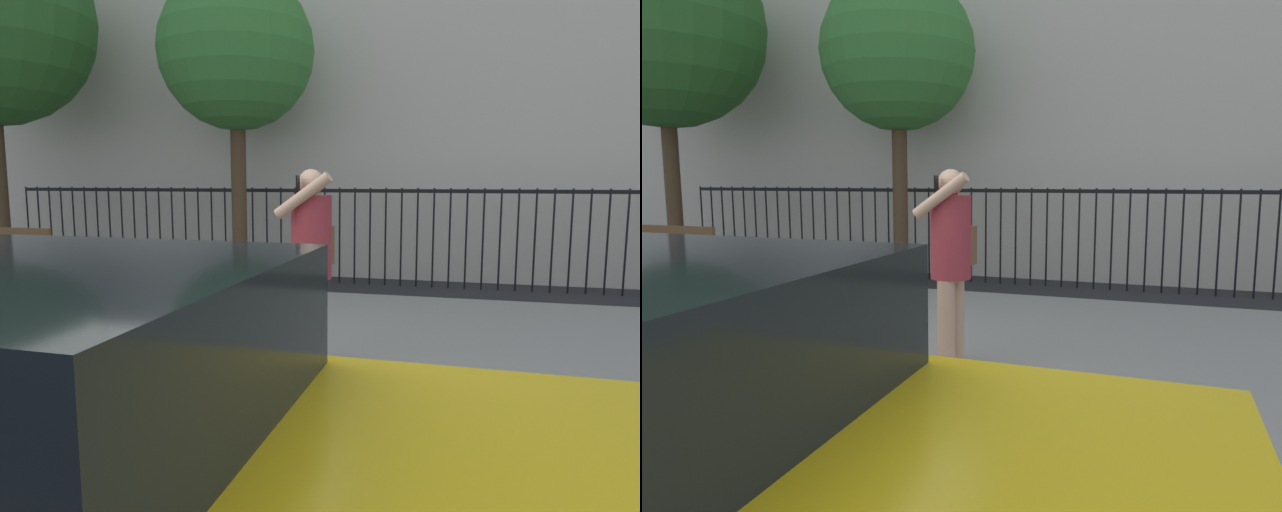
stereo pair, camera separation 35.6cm
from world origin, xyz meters
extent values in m
plane|color=#28282B|center=(0.00, 0.00, 0.00)|extent=(60.00, 60.00, 0.00)
cube|color=gray|center=(0.00, 2.20, 0.07)|extent=(28.00, 4.40, 0.15)
cube|color=black|center=(0.00, 5.90, 1.55)|extent=(12.00, 0.04, 0.06)
cylinder|color=black|center=(-6.00, 5.90, 0.80)|extent=(0.03, 0.03, 1.60)
cylinder|color=black|center=(-5.74, 5.90, 0.80)|extent=(0.03, 0.03, 1.60)
cylinder|color=black|center=(-5.49, 5.90, 0.80)|extent=(0.03, 0.03, 1.60)
cylinder|color=black|center=(-5.23, 5.90, 0.80)|extent=(0.03, 0.03, 1.60)
cylinder|color=black|center=(-4.98, 5.90, 0.80)|extent=(0.03, 0.03, 1.60)
cylinder|color=black|center=(-4.72, 5.90, 0.80)|extent=(0.03, 0.03, 1.60)
cylinder|color=black|center=(-4.47, 5.90, 0.80)|extent=(0.03, 0.03, 1.60)
cylinder|color=black|center=(-4.21, 5.90, 0.80)|extent=(0.03, 0.03, 1.60)
cylinder|color=black|center=(-3.96, 5.90, 0.80)|extent=(0.03, 0.03, 1.60)
cylinder|color=black|center=(-3.70, 5.90, 0.80)|extent=(0.03, 0.03, 1.60)
cylinder|color=black|center=(-3.45, 5.90, 0.80)|extent=(0.03, 0.03, 1.60)
cylinder|color=black|center=(-3.19, 5.90, 0.80)|extent=(0.03, 0.03, 1.60)
cylinder|color=black|center=(-2.94, 5.90, 0.80)|extent=(0.03, 0.03, 1.60)
cylinder|color=black|center=(-2.68, 5.90, 0.80)|extent=(0.03, 0.03, 1.60)
cylinder|color=black|center=(-2.43, 5.90, 0.80)|extent=(0.03, 0.03, 1.60)
cylinder|color=black|center=(-2.17, 5.90, 0.80)|extent=(0.03, 0.03, 1.60)
cylinder|color=black|center=(-1.91, 5.90, 0.80)|extent=(0.03, 0.03, 1.60)
cylinder|color=black|center=(-1.66, 5.90, 0.80)|extent=(0.03, 0.03, 1.60)
cylinder|color=black|center=(-1.40, 5.90, 0.80)|extent=(0.03, 0.03, 1.60)
cylinder|color=black|center=(-1.15, 5.90, 0.80)|extent=(0.03, 0.03, 1.60)
cylinder|color=black|center=(-0.89, 5.90, 0.80)|extent=(0.03, 0.03, 1.60)
cylinder|color=black|center=(-0.64, 5.90, 0.80)|extent=(0.03, 0.03, 1.60)
cylinder|color=black|center=(-0.38, 5.90, 0.80)|extent=(0.03, 0.03, 1.60)
cylinder|color=black|center=(-0.13, 5.90, 0.80)|extent=(0.03, 0.03, 1.60)
cylinder|color=black|center=(0.13, 5.90, 0.80)|extent=(0.03, 0.03, 1.60)
cylinder|color=black|center=(0.38, 5.90, 0.80)|extent=(0.03, 0.03, 1.60)
cylinder|color=black|center=(0.64, 5.90, 0.80)|extent=(0.03, 0.03, 1.60)
cylinder|color=black|center=(0.89, 5.90, 0.80)|extent=(0.03, 0.03, 1.60)
cylinder|color=black|center=(1.15, 5.90, 0.80)|extent=(0.03, 0.03, 1.60)
cylinder|color=black|center=(1.40, 5.90, 0.80)|extent=(0.03, 0.03, 1.60)
cylinder|color=black|center=(1.66, 5.90, 0.80)|extent=(0.03, 0.03, 1.60)
cylinder|color=black|center=(1.91, 5.90, 0.80)|extent=(0.03, 0.03, 1.60)
cylinder|color=black|center=(2.17, 5.90, 0.80)|extent=(0.03, 0.03, 1.60)
cylinder|color=black|center=(2.43, 5.90, 0.80)|extent=(0.03, 0.03, 1.60)
cylinder|color=black|center=(2.68, 5.90, 0.80)|extent=(0.03, 0.03, 1.60)
cylinder|color=black|center=(2.94, 5.90, 0.80)|extent=(0.03, 0.03, 1.60)
cylinder|color=black|center=(3.19, 5.90, 0.80)|extent=(0.03, 0.03, 1.60)
cylinder|color=black|center=(3.45, 5.90, 0.80)|extent=(0.03, 0.03, 1.60)
cylinder|color=black|center=(3.70, 5.90, 0.80)|extent=(0.03, 0.03, 1.60)
cylinder|color=black|center=(3.96, 5.90, 0.80)|extent=(0.03, 0.03, 1.60)
cylinder|color=black|center=(4.21, 5.90, 0.80)|extent=(0.03, 0.03, 1.60)
cube|color=yellow|center=(0.68, -1.62, 0.57)|extent=(4.24, 1.91, 0.70)
cylinder|color=black|center=(2.05, -0.84, 0.32)|extent=(0.65, 0.24, 0.64)
cylinder|color=tan|center=(0.85, 1.19, 0.53)|extent=(0.15, 0.15, 0.76)
cylinder|color=tan|center=(0.87, 1.39, 0.53)|extent=(0.15, 0.15, 0.76)
cylinder|color=#992D38|center=(0.86, 1.29, 1.25)|extent=(0.37, 0.37, 0.69)
sphere|color=tan|center=(0.86, 1.29, 1.71)|extent=(0.21, 0.21, 0.21)
cylinder|color=tan|center=(0.85, 1.09, 1.60)|extent=(0.49, 0.13, 0.38)
cylinder|color=tan|center=(0.88, 1.49, 1.23)|extent=(0.09, 0.09, 0.53)
cube|color=black|center=(0.79, 1.14, 1.69)|extent=(0.02, 0.07, 0.15)
cube|color=brown|center=(0.88, 1.55, 1.15)|extent=(0.18, 0.29, 0.34)
cube|color=brown|center=(-3.90, 3.17, 0.60)|extent=(1.60, 0.45, 0.05)
cube|color=brown|center=(-3.90, 2.98, 0.88)|extent=(1.60, 0.06, 0.44)
cube|color=#333338|center=(-4.60, 3.17, 0.35)|extent=(0.08, 0.41, 0.40)
cube|color=#333338|center=(-3.20, 3.17, 0.35)|extent=(0.08, 0.41, 0.40)
cylinder|color=#4C3823|center=(-1.37, 5.21, 1.52)|extent=(0.24, 0.24, 3.04)
sphere|color=#387A33|center=(-1.37, 5.21, 3.70)|extent=(2.41, 2.41, 2.41)
cylinder|color=#4C3823|center=(-5.33, 4.56, 1.67)|extent=(0.25, 0.25, 3.34)
sphere|color=#2D6628|center=(-5.33, 4.56, 4.26)|extent=(3.33, 3.33, 3.33)
camera|label=1|loc=(2.04, -3.18, 1.73)|focal=31.41mm
camera|label=2|loc=(2.38, -3.08, 1.73)|focal=31.41mm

